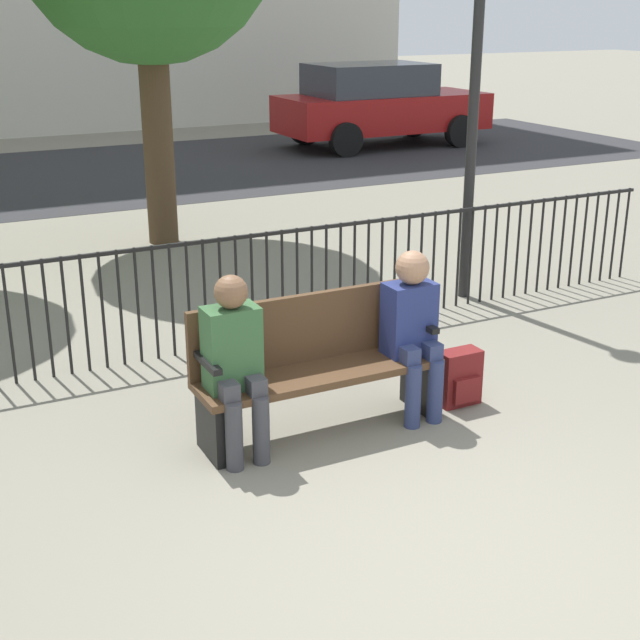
# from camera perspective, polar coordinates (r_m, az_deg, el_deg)

# --- Properties ---
(ground_plane) EXTENTS (80.00, 80.00, 0.00)m
(ground_plane) POSITION_cam_1_polar(r_m,az_deg,el_deg) (4.82, 9.64, -15.25)
(ground_plane) COLOR gray
(park_bench) EXTENTS (1.68, 0.45, 0.92)m
(park_bench) POSITION_cam_1_polar(r_m,az_deg,el_deg) (5.94, -0.35, -2.57)
(park_bench) COLOR #4C331E
(park_bench) RESTS_ON ground
(seated_person_0) EXTENTS (0.34, 0.39, 1.19)m
(seated_person_0) POSITION_cam_1_polar(r_m,az_deg,el_deg) (5.53, -5.46, -2.41)
(seated_person_0) COLOR #3D3D42
(seated_person_0) RESTS_ON ground
(seated_person_1) EXTENTS (0.34, 0.39, 1.18)m
(seated_person_1) POSITION_cam_1_polar(r_m,az_deg,el_deg) (6.09, 5.96, -0.28)
(seated_person_1) COLOR navy
(seated_person_1) RESTS_ON ground
(backpack) EXTENTS (0.30, 0.20, 0.41)m
(backpack) POSITION_cam_1_polar(r_m,az_deg,el_deg) (6.47, 8.92, -3.70)
(backpack) COLOR maroon
(backpack) RESTS_ON ground
(fence_railing) EXTENTS (9.01, 0.03, 0.95)m
(fence_railing) POSITION_cam_1_polar(r_m,az_deg,el_deg) (7.37, -6.36, 2.33)
(fence_railing) COLOR black
(fence_railing) RESTS_ON ground
(lamp_post) EXTENTS (0.28, 0.28, 4.08)m
(lamp_post) POSITION_cam_1_polar(r_m,az_deg,el_deg) (8.50, 10.15, 18.84)
(lamp_post) COLOR black
(lamp_post) RESTS_ON ground
(street_surface) EXTENTS (24.00, 6.00, 0.01)m
(street_surface) POSITION_cam_1_polar(r_m,az_deg,el_deg) (15.56, -17.64, 8.61)
(street_surface) COLOR #2B2B2D
(street_surface) RESTS_ON ground
(parked_car_1) EXTENTS (4.20, 1.94, 1.62)m
(parked_car_1) POSITION_cam_1_polar(r_m,az_deg,el_deg) (18.28, 3.78, 13.65)
(parked_car_1) COLOR maroon
(parked_car_1) RESTS_ON ground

